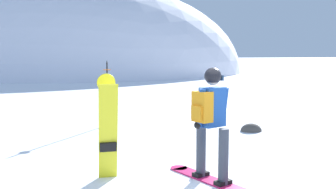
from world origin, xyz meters
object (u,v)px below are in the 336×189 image
object	(u,v)px
snowboarder_main	(211,121)
spare_snowboard	(108,127)
piste_marker_near	(107,88)
rock_dark	(251,131)

from	to	relation	value
snowboarder_main	spare_snowboard	size ratio (longest dim) A/B	1.06
spare_snowboard	snowboarder_main	bearing A→B (deg)	-17.23
snowboarder_main	piste_marker_near	distance (m)	5.05
spare_snowboard	rock_dark	world-z (taller)	spare_snowboard
piste_marker_near	snowboarder_main	bearing A→B (deg)	-77.88
snowboarder_main	piste_marker_near	bearing A→B (deg)	102.12
spare_snowboard	rock_dark	xyz separation A→B (m)	(3.78, 2.83, -0.82)
snowboarder_main	spare_snowboard	world-z (taller)	snowboarder_main
snowboarder_main	spare_snowboard	distance (m)	1.54
snowboarder_main	piste_marker_near	xyz separation A→B (m)	(-1.06, 4.94, 0.08)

